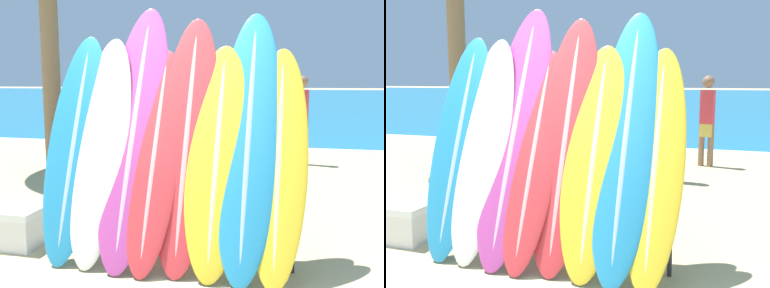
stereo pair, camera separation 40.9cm
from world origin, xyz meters
TOP-DOWN VIEW (x-y plane):
  - ocean_water at (0.00, 36.97)m, footprint 120.00×60.00m
  - surfboard_rack at (0.17, 0.72)m, footprint 2.21×0.04m
  - surfboard_slot_0 at (-0.79, 0.73)m, footprint 0.54×0.91m
  - surfboard_slot_1 at (-0.51, 0.72)m, footprint 0.53×0.93m
  - surfboard_slot_2 at (-0.22, 0.81)m, footprint 0.60×1.17m
  - surfboard_slot_3 at (0.02, 0.71)m, footprint 0.48×0.99m
  - surfboard_slot_4 at (0.30, 0.77)m, footprint 0.55×0.98m
  - surfboard_slot_5 at (0.59, 0.71)m, footprint 0.56×0.94m
  - surfboard_slot_6 at (0.85, 0.78)m, footprint 0.56×1.16m
  - surfboard_slot_7 at (1.12, 0.71)m, footprint 0.49×0.96m
  - person_near_water at (-1.62, 4.12)m, footprint 0.31×0.29m
  - person_mid_beach at (0.78, 4.36)m, footprint 0.26×0.21m
  - person_far_left at (1.32, 5.88)m, footprint 0.29×0.23m
  - cooler_box at (-1.46, 0.71)m, footprint 0.52×0.41m

SIDE VIEW (x-z plane):
  - ocean_water at x=0.00m, z-range 0.00..0.01m
  - cooler_box at x=-1.46m, z-range 0.00..0.40m
  - surfboard_rack at x=0.17m, z-range 0.04..1.00m
  - person_mid_beach at x=0.78m, z-range 0.07..1.67m
  - person_far_left at x=1.32m, z-range 0.08..1.81m
  - surfboard_slot_7 at x=1.12m, z-range 0.00..1.96m
  - surfboard_slot_3 at x=0.02m, z-range 0.00..1.96m
  - person_near_water at x=-1.62m, z-range 0.08..1.90m
  - surfboard_slot_5 at x=0.59m, z-range 0.00..2.00m
  - surfboard_slot_1 at x=-0.51m, z-range 0.00..2.08m
  - surfboard_slot_0 at x=-0.79m, z-range 0.00..2.11m
  - surfboard_slot_4 at x=0.30m, z-range 0.00..2.26m
  - surfboard_slot_6 at x=0.85m, z-range 0.00..2.31m
  - surfboard_slot_2 at x=-0.22m, z-range 0.00..2.39m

